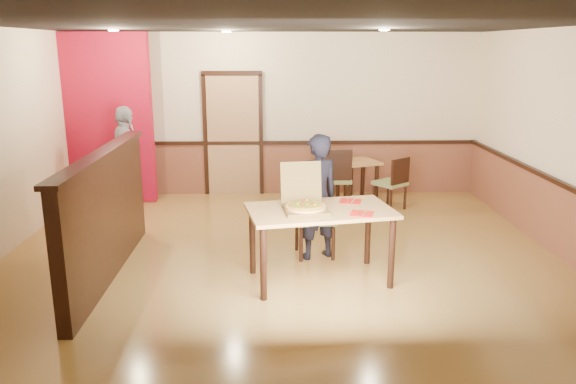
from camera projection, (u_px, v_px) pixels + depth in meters
name	position (u px, v px, depth m)	size (l,w,h in m)	color
floor	(283.00, 266.00, 6.76)	(7.00, 7.00, 0.00)	#AA8142
ceiling	(282.00, 24.00, 6.05)	(7.00, 7.00, 0.00)	black
wall_back	(279.00, 115.00, 9.79)	(7.00, 7.00, 0.00)	beige
wainscot_back	(279.00, 169.00, 10.00)	(7.00, 0.04, 0.90)	brown
chair_rail_back	(279.00, 143.00, 9.86)	(7.00, 0.06, 0.06)	black
wainscot_right	(571.00, 228.00, 6.74)	(0.04, 7.00, 0.90)	brown
chair_rail_right	(575.00, 190.00, 6.62)	(0.06, 7.00, 0.06)	black
back_door	(233.00, 135.00, 9.82)	(0.90, 0.06, 2.10)	tan
booth_partition	(106.00, 214.00, 6.32)	(0.20, 3.10, 1.44)	black
red_accent_panel	(103.00, 119.00, 9.23)	(1.60, 0.20, 2.78)	#A40B26
spot_a	(113.00, 30.00, 7.73)	(0.14, 0.14, 0.02)	#FFD4B2
spot_b	(226.00, 31.00, 8.45)	(0.14, 0.14, 0.02)	#FFD4B2
spot_c	(384.00, 30.00, 7.54)	(0.14, 0.14, 0.02)	#FFD4B2
main_table	(320.00, 219.00, 6.17)	(1.71, 1.17, 0.84)	tan
diner_chair	(314.00, 213.00, 7.06)	(0.52, 0.52, 0.98)	olive
side_chair_left	(335.00, 177.00, 8.89)	(0.51, 0.51, 1.02)	olive
side_chair_right	(393.00, 181.00, 8.96)	(0.61, 0.61, 0.87)	olive
side_table	(357.00, 170.00, 9.52)	(0.82, 0.82, 0.69)	tan
diner	(317.00, 197.00, 6.85)	(0.57, 0.38, 1.56)	black
passerby	(127.00, 159.00, 8.89)	(0.98, 0.41, 1.67)	#9A9AA2
pizza_box	(305.00, 204.00, 6.09)	(0.53, 0.60, 0.49)	brown
pizza	(306.00, 207.00, 6.05)	(0.44, 0.44, 0.03)	#F4A858
napkin_near	(362.00, 214.00, 5.96)	(0.29, 0.29, 0.01)	red
napkin_far	(350.00, 201.00, 6.44)	(0.29, 0.29, 0.01)	red
condiment	(351.00, 157.00, 9.43)	(0.06, 0.06, 0.15)	maroon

